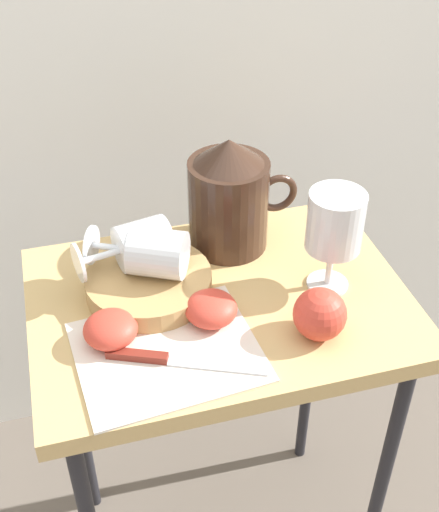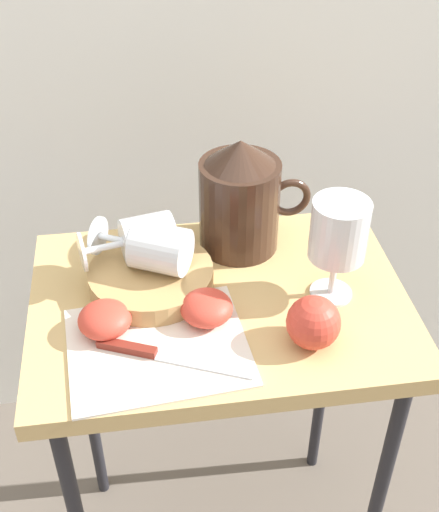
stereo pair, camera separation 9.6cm
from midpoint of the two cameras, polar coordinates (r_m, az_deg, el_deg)
table at (r=1.06m, az=-2.60°, el=-6.81°), size 0.57×0.40×0.69m
linen_napkin at (r=0.93m, az=-7.44°, el=-8.22°), size 0.26×0.22×0.00m
basket_tray at (r=1.02m, az=-8.73°, el=-2.45°), size 0.19×0.19×0.03m
pitcher at (r=1.07m, az=-1.75°, el=4.43°), size 0.18×0.13×0.19m
wine_glass_upright at (r=0.97m, az=7.02°, el=2.43°), size 0.08×0.08×0.16m
wine_glass_tipped_near at (r=0.99m, az=-8.31°, el=0.17°), size 0.16×0.12×0.07m
wine_glass_tipped_far at (r=1.01m, az=-9.51°, el=0.87°), size 0.15×0.09×0.07m
apple_half_left at (r=0.95m, az=-12.18°, el=-6.24°), size 0.08×0.08×0.04m
apple_half_right at (r=0.96m, az=-3.61°, el=-4.62°), size 0.08×0.08×0.04m
apple_whole at (r=0.93m, az=5.64°, el=-5.07°), size 0.08×0.08×0.08m
knife at (r=0.92m, az=-7.95°, el=-8.81°), size 0.21×0.10×0.01m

